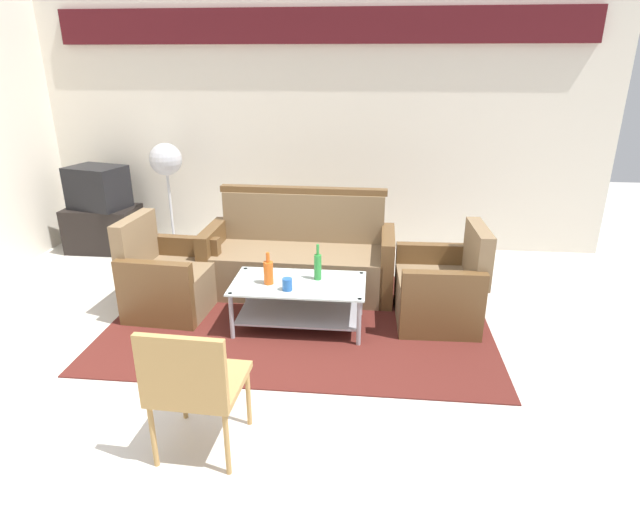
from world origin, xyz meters
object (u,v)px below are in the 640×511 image
object	(u,v)px
couch	(300,260)
tv_stand	(104,229)
wicker_chair	(193,381)
armchair_right	(441,290)
pedestal_fan	(166,166)
coffee_table	(299,298)
armchair_left	(169,280)
bottle_green	(318,266)
cup	(287,284)
television	(98,187)
bottle_orange	(268,272)

from	to	relation	value
couch	tv_stand	world-z (taller)	couch
wicker_chair	armchair_right	bearing A→B (deg)	51.95
pedestal_fan	wicker_chair	bearing A→B (deg)	-67.24
coffee_table	wicker_chair	world-z (taller)	wicker_chair
wicker_chair	armchair_left	bearing A→B (deg)	117.97
couch	bottle_green	xyz separation A→B (m)	(0.25, -0.68, 0.21)
bottle_green	cup	size ratio (longest dim) A/B	3.09
couch	wicker_chair	xyz separation A→B (m)	(-0.26, -2.33, 0.18)
television	pedestal_fan	size ratio (longest dim) A/B	0.55
cup	tv_stand	bearing A→B (deg)	143.78
coffee_table	tv_stand	xyz separation A→B (m)	(-2.56, 1.67, -0.01)
coffee_table	bottle_green	world-z (taller)	bottle_green
bottle_orange	television	bearing A→B (deg)	143.48
couch	armchair_left	bearing A→B (deg)	27.51
coffee_table	cup	size ratio (longest dim) A/B	11.00
armchair_left	coffee_table	xyz separation A→B (m)	(1.20, -0.21, -0.02)
couch	bottle_orange	xyz separation A→B (m)	(-0.14, -0.81, 0.20)
bottle_orange	wicker_chair	bearing A→B (deg)	-94.33
couch	wicker_chair	size ratio (longest dim) A/B	2.16
armchair_right	couch	bearing A→B (deg)	66.12
bottle_green	pedestal_fan	size ratio (longest dim) A/B	0.24
coffee_table	television	size ratio (longest dim) A/B	1.58
armchair_right	television	world-z (taller)	television
couch	pedestal_fan	world-z (taller)	pedestal_fan
television	cup	bearing A→B (deg)	158.93
bottle_orange	tv_stand	size ratio (longest dim) A/B	0.34
television	pedestal_fan	world-z (taller)	pedestal_fan
armchair_left	television	bearing A→B (deg)	-133.28
pedestal_fan	armchair_left	bearing A→B (deg)	-70.54
tv_stand	cup	bearing A→B (deg)	-36.22
armchair_right	television	xyz separation A→B (m)	(-3.75, 1.44, 0.47)
bottle_orange	tv_stand	distance (m)	2.90
coffee_table	bottle_green	xyz separation A→B (m)	(0.15, 0.09, 0.26)
couch	pedestal_fan	distance (m)	2.02
coffee_table	pedestal_fan	distance (m)	2.55
armchair_left	couch	bearing A→B (deg)	120.42
bottle_orange	bottle_green	xyz separation A→B (m)	(0.39, 0.13, 0.01)
bottle_orange	tv_stand	bearing A→B (deg)	143.53
bottle_orange	pedestal_fan	world-z (taller)	pedestal_fan
armchair_right	cup	distance (m)	1.33
tv_stand	wicker_chair	distance (m)	3.93
bottle_orange	cup	xyz separation A→B (m)	(0.17, -0.11, -0.05)
armchair_right	tv_stand	xyz separation A→B (m)	(-3.75, 1.43, -0.03)
bottle_orange	television	size ratio (longest dim) A/B	0.39
bottle_green	tv_stand	xyz separation A→B (m)	(-2.71, 1.58, -0.27)
armchair_right	pedestal_fan	xyz separation A→B (m)	(-2.93, 1.48, 0.73)
armchair_right	bottle_orange	size ratio (longest dim) A/B	3.12
armchair_right	wicker_chair	size ratio (longest dim) A/B	1.01
armchair_right	armchair_left	bearing A→B (deg)	88.96
couch	bottle_green	distance (m)	0.75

